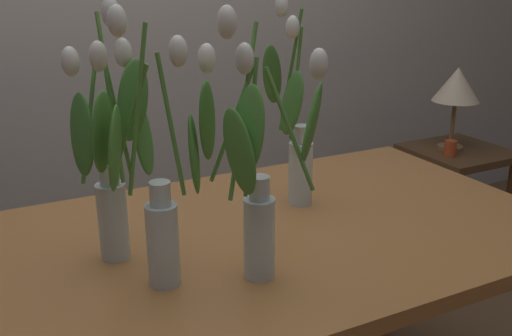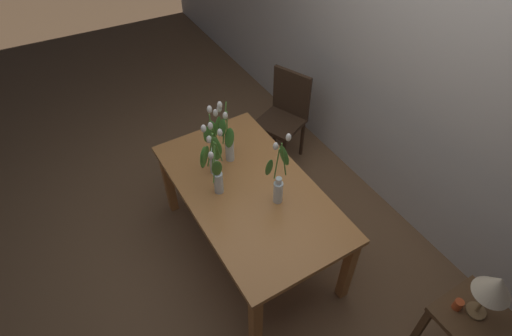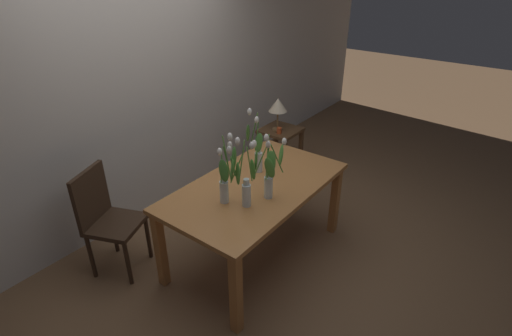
{
  "view_description": "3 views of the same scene",
  "coord_description": "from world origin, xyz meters",
  "px_view_note": "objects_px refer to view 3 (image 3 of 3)",
  "views": [
    {
      "loc": [
        -0.61,
        -1.19,
        1.37
      ],
      "look_at": [
        -0.0,
        -0.01,
        0.92
      ],
      "focal_mm": 40.57,
      "sensor_mm": 36.0,
      "label": 1
    },
    {
      "loc": [
        1.76,
        -1.0,
        2.99
      ],
      "look_at": [
        0.07,
        0.01,
        1.01
      ],
      "focal_mm": 28.96,
      "sensor_mm": 36.0,
      "label": 2
    },
    {
      "loc": [
        -2.23,
        -1.68,
        2.4
      ],
      "look_at": [
        0.02,
        0.01,
        0.88
      ],
      "focal_mm": 27.51,
      "sensor_mm": 36.0,
      "label": 3
    }
  ],
  "objects_px": {
    "pillar_candle": "(279,130)",
    "tulip_vase_3": "(257,152)",
    "dining_chair": "(106,216)",
    "table_lamp": "(278,106)",
    "dining_table": "(256,194)",
    "tulip_vase_0": "(226,178)",
    "tulip_vase_1": "(244,182)",
    "side_table": "(280,138)",
    "tulip_vase_2": "(269,172)"
  },
  "relations": [
    {
      "from": "side_table",
      "to": "tulip_vase_3",
      "type": "bearing_deg",
      "value": -154.52
    },
    {
      "from": "tulip_vase_0",
      "to": "pillar_candle",
      "type": "relative_size",
      "value": 7.81
    },
    {
      "from": "tulip_vase_0",
      "to": "table_lamp",
      "type": "relative_size",
      "value": 1.47
    },
    {
      "from": "tulip_vase_3",
      "to": "side_table",
      "type": "bearing_deg",
      "value": 25.48
    },
    {
      "from": "pillar_candle",
      "to": "dining_table",
      "type": "bearing_deg",
      "value": -153.34
    },
    {
      "from": "tulip_vase_1",
      "to": "table_lamp",
      "type": "xyz_separation_m",
      "value": [
        1.76,
        0.89,
        -0.09
      ]
    },
    {
      "from": "tulip_vase_0",
      "to": "tulip_vase_1",
      "type": "relative_size",
      "value": 1.02
    },
    {
      "from": "dining_chair",
      "to": "side_table",
      "type": "distance_m",
      "value": 2.36
    },
    {
      "from": "dining_chair",
      "to": "table_lamp",
      "type": "xyz_separation_m",
      "value": [
        2.31,
        -0.13,
        0.33
      ]
    },
    {
      "from": "tulip_vase_2",
      "to": "side_table",
      "type": "bearing_deg",
      "value": 30.83
    },
    {
      "from": "side_table",
      "to": "pillar_candle",
      "type": "bearing_deg",
      "value": -153.6
    },
    {
      "from": "tulip_vase_1",
      "to": "dining_chair",
      "type": "distance_m",
      "value": 1.24
    },
    {
      "from": "dining_table",
      "to": "tulip_vase_2",
      "type": "distance_m",
      "value": 0.4
    },
    {
      "from": "tulip_vase_0",
      "to": "tulip_vase_1",
      "type": "bearing_deg",
      "value": -72.16
    },
    {
      "from": "tulip_vase_3",
      "to": "side_table",
      "type": "xyz_separation_m",
      "value": [
        1.31,
        0.63,
        -0.5
      ]
    },
    {
      "from": "dining_table",
      "to": "tulip_vase_1",
      "type": "bearing_deg",
      "value": -157.73
    },
    {
      "from": "dining_chair",
      "to": "side_table",
      "type": "bearing_deg",
      "value": -3.62
    },
    {
      "from": "dining_table",
      "to": "side_table",
      "type": "distance_m",
      "value": 1.69
    },
    {
      "from": "dining_table",
      "to": "tulip_vase_2",
      "type": "relative_size",
      "value": 2.78
    },
    {
      "from": "tulip_vase_0",
      "to": "dining_chair",
      "type": "bearing_deg",
      "value": 119.79
    },
    {
      "from": "dining_table",
      "to": "side_table",
      "type": "xyz_separation_m",
      "value": [
        1.5,
        0.75,
        -0.22
      ]
    },
    {
      "from": "dining_table",
      "to": "pillar_candle",
      "type": "relative_size",
      "value": 21.33
    },
    {
      "from": "pillar_candle",
      "to": "tulip_vase_3",
      "type": "bearing_deg",
      "value": -154.61
    },
    {
      "from": "side_table",
      "to": "pillar_candle",
      "type": "height_order",
      "value": "pillar_candle"
    },
    {
      "from": "dining_table",
      "to": "tulip_vase_1",
      "type": "relative_size",
      "value": 2.78
    },
    {
      "from": "tulip_vase_3",
      "to": "dining_chair",
      "type": "distance_m",
      "value": 1.36
    },
    {
      "from": "tulip_vase_3",
      "to": "table_lamp",
      "type": "bearing_deg",
      "value": 26.91
    },
    {
      "from": "tulip_vase_1",
      "to": "dining_chair",
      "type": "xyz_separation_m",
      "value": [
        -0.55,
        1.02,
        -0.42
      ]
    },
    {
      "from": "tulip_vase_2",
      "to": "table_lamp",
      "type": "height_order",
      "value": "tulip_vase_2"
    },
    {
      "from": "tulip_vase_0",
      "to": "tulip_vase_2",
      "type": "xyz_separation_m",
      "value": [
        0.24,
        -0.22,
        0.02
      ]
    },
    {
      "from": "tulip_vase_2",
      "to": "pillar_candle",
      "type": "distance_m",
      "value": 1.78
    },
    {
      "from": "side_table",
      "to": "table_lamp",
      "type": "bearing_deg",
      "value": 153.71
    },
    {
      "from": "tulip_vase_0",
      "to": "pillar_candle",
      "type": "bearing_deg",
      "value": 21.53
    },
    {
      "from": "dining_chair",
      "to": "dining_table",
      "type": "bearing_deg",
      "value": -46.47
    },
    {
      "from": "dining_table",
      "to": "tulip_vase_0",
      "type": "distance_m",
      "value": 0.46
    },
    {
      "from": "tulip_vase_0",
      "to": "pillar_candle",
      "type": "xyz_separation_m",
      "value": [
        1.72,
        0.68,
        -0.36
      ]
    },
    {
      "from": "tulip_vase_0",
      "to": "table_lamp",
      "type": "bearing_deg",
      "value": 22.85
    },
    {
      "from": "tulip_vase_0",
      "to": "dining_chair",
      "type": "height_order",
      "value": "tulip_vase_0"
    },
    {
      "from": "dining_chair",
      "to": "table_lamp",
      "type": "distance_m",
      "value": 2.34
    },
    {
      "from": "dining_table",
      "to": "table_lamp",
      "type": "relative_size",
      "value": 4.02
    },
    {
      "from": "tulip_vase_2",
      "to": "side_table",
      "type": "height_order",
      "value": "tulip_vase_2"
    },
    {
      "from": "dining_chair",
      "to": "side_table",
      "type": "relative_size",
      "value": 1.69
    },
    {
      "from": "tulip_vase_3",
      "to": "pillar_candle",
      "type": "distance_m",
      "value": 1.36
    },
    {
      "from": "tulip_vase_0",
      "to": "side_table",
      "type": "xyz_separation_m",
      "value": [
        1.84,
        0.74,
        -0.52
      ]
    },
    {
      "from": "table_lamp",
      "to": "tulip_vase_1",
      "type": "bearing_deg",
      "value": -153.04
    },
    {
      "from": "dining_table",
      "to": "tulip_vase_2",
      "type": "height_order",
      "value": "tulip_vase_2"
    },
    {
      "from": "tulip_vase_3",
      "to": "table_lamp",
      "type": "distance_m",
      "value": 1.43
    },
    {
      "from": "dining_chair",
      "to": "side_table",
      "type": "height_order",
      "value": "dining_chair"
    },
    {
      "from": "tulip_vase_2",
      "to": "dining_chair",
      "type": "relative_size",
      "value": 0.62
    },
    {
      "from": "tulip_vase_3",
      "to": "tulip_vase_2",
      "type": "bearing_deg",
      "value": -131.37
    }
  ]
}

